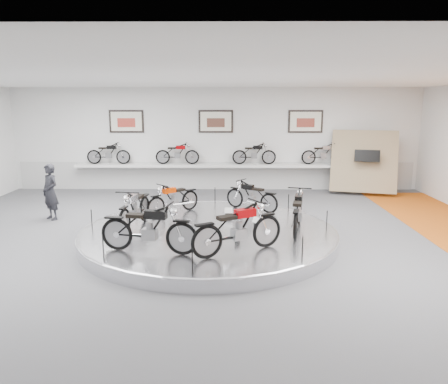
{
  "coord_description": "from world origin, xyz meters",
  "views": [
    {
      "loc": [
        0.49,
        -10.26,
        3.44
      ],
      "look_at": [
        0.38,
        0.6,
        1.2
      ],
      "focal_mm": 35.0,
      "sensor_mm": 36.0,
      "label": 1
    }
  ],
  "objects_px": {
    "display_platform": "(209,235)",
    "bike_b": "(173,198)",
    "bike_c": "(135,208)",
    "bike_f": "(298,211)",
    "bike_e": "(238,228)",
    "shelf": "(216,166)",
    "bike_a": "(252,196)",
    "bike_d": "(149,228)",
    "visitor": "(50,192)"
  },
  "relations": [
    {
      "from": "bike_c",
      "to": "bike_a",
      "type": "bearing_deg",
      "value": 130.86
    },
    {
      "from": "display_platform",
      "to": "bike_a",
      "type": "bearing_deg",
      "value": 59.13
    },
    {
      "from": "bike_f",
      "to": "bike_b",
      "type": "bearing_deg",
      "value": 75.54
    },
    {
      "from": "bike_b",
      "to": "visitor",
      "type": "relative_size",
      "value": 0.92
    },
    {
      "from": "bike_c",
      "to": "bike_f",
      "type": "relative_size",
      "value": 1.0
    },
    {
      "from": "shelf",
      "to": "bike_a",
      "type": "distance_m",
      "value": 4.59
    },
    {
      "from": "bike_d",
      "to": "bike_f",
      "type": "bearing_deg",
      "value": 36.6
    },
    {
      "from": "bike_a",
      "to": "bike_f",
      "type": "bearing_deg",
      "value": 152.28
    },
    {
      "from": "bike_a",
      "to": "bike_d",
      "type": "height_order",
      "value": "bike_d"
    },
    {
      "from": "shelf",
      "to": "bike_f",
      "type": "height_order",
      "value": "bike_f"
    },
    {
      "from": "bike_d",
      "to": "bike_e",
      "type": "distance_m",
      "value": 1.88
    },
    {
      "from": "display_platform",
      "to": "bike_f",
      "type": "bearing_deg",
      "value": -3.88
    },
    {
      "from": "display_platform",
      "to": "bike_f",
      "type": "distance_m",
      "value": 2.31
    },
    {
      "from": "bike_a",
      "to": "visitor",
      "type": "relative_size",
      "value": 0.91
    },
    {
      "from": "bike_b",
      "to": "bike_f",
      "type": "relative_size",
      "value": 0.88
    },
    {
      "from": "bike_c",
      "to": "bike_e",
      "type": "distance_m",
      "value": 3.15
    },
    {
      "from": "bike_a",
      "to": "bike_d",
      "type": "xyz_separation_m",
      "value": [
        -2.36,
        -3.71,
        0.09
      ]
    },
    {
      "from": "bike_f",
      "to": "bike_a",
      "type": "bearing_deg",
      "value": 38.69
    },
    {
      "from": "display_platform",
      "to": "visitor",
      "type": "xyz_separation_m",
      "value": [
        -4.78,
        2.02,
        0.68
      ]
    },
    {
      "from": "bike_a",
      "to": "visitor",
      "type": "xyz_separation_m",
      "value": [
        -5.95,
        0.05,
        0.09
      ]
    },
    {
      "from": "bike_f",
      "to": "visitor",
      "type": "distance_m",
      "value": 7.31
    },
    {
      "from": "bike_e",
      "to": "visitor",
      "type": "height_order",
      "value": "visitor"
    },
    {
      "from": "bike_b",
      "to": "bike_c",
      "type": "distance_m",
      "value": 1.66
    },
    {
      "from": "bike_d",
      "to": "bike_e",
      "type": "relative_size",
      "value": 0.99
    },
    {
      "from": "bike_a",
      "to": "bike_b",
      "type": "relative_size",
      "value": 0.99
    },
    {
      "from": "bike_a",
      "to": "shelf",
      "type": "bearing_deg",
      "value": -38.74
    },
    {
      "from": "display_platform",
      "to": "bike_d",
      "type": "bearing_deg",
      "value": -124.24
    },
    {
      "from": "bike_c",
      "to": "visitor",
      "type": "bearing_deg",
      "value": -114.55
    },
    {
      "from": "bike_b",
      "to": "visitor",
      "type": "distance_m",
      "value": 3.74
    },
    {
      "from": "bike_b",
      "to": "bike_e",
      "type": "xyz_separation_m",
      "value": [
        1.77,
        -3.28,
        0.1
      ]
    },
    {
      "from": "bike_b",
      "to": "bike_c",
      "type": "bearing_deg",
      "value": 16.02
    },
    {
      "from": "bike_b",
      "to": "bike_c",
      "type": "relative_size",
      "value": 0.87
    },
    {
      "from": "display_platform",
      "to": "bike_b",
      "type": "bearing_deg",
      "value": 124.85
    },
    {
      "from": "bike_d",
      "to": "visitor",
      "type": "height_order",
      "value": "visitor"
    },
    {
      "from": "display_platform",
      "to": "shelf",
      "type": "relative_size",
      "value": 0.58
    },
    {
      "from": "display_platform",
      "to": "bike_d",
      "type": "relative_size",
      "value": 3.49
    },
    {
      "from": "bike_d",
      "to": "bike_f",
      "type": "distance_m",
      "value": 3.75
    },
    {
      "from": "bike_b",
      "to": "bike_d",
      "type": "relative_size",
      "value": 0.84
    },
    {
      "from": "display_platform",
      "to": "visitor",
      "type": "height_order",
      "value": "visitor"
    },
    {
      "from": "bike_b",
      "to": "bike_f",
      "type": "height_order",
      "value": "bike_f"
    },
    {
      "from": "bike_c",
      "to": "bike_b",
      "type": "bearing_deg",
      "value": 160.44
    },
    {
      "from": "display_platform",
      "to": "bike_b",
      "type": "relative_size",
      "value": 4.17
    },
    {
      "from": "bike_b",
      "to": "bike_d",
      "type": "xyz_separation_m",
      "value": [
        -0.12,
        -3.28,
        0.09
      ]
    },
    {
      "from": "shelf",
      "to": "display_platform",
      "type": "bearing_deg",
      "value": -90.0
    },
    {
      "from": "shelf",
      "to": "bike_f",
      "type": "xyz_separation_m",
      "value": [
        2.2,
        -6.55,
        -0.19
      ]
    },
    {
      "from": "bike_b",
      "to": "bike_f",
      "type": "xyz_separation_m",
      "value": [
        3.28,
        -1.69,
        0.06
      ]
    },
    {
      "from": "bike_c",
      "to": "bike_f",
      "type": "height_order",
      "value": "bike_c"
    },
    {
      "from": "bike_b",
      "to": "bike_f",
      "type": "distance_m",
      "value": 3.69
    },
    {
      "from": "display_platform",
      "to": "bike_e",
      "type": "relative_size",
      "value": 3.44
    },
    {
      "from": "display_platform",
      "to": "bike_e",
      "type": "distance_m",
      "value": 2.0
    }
  ]
}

